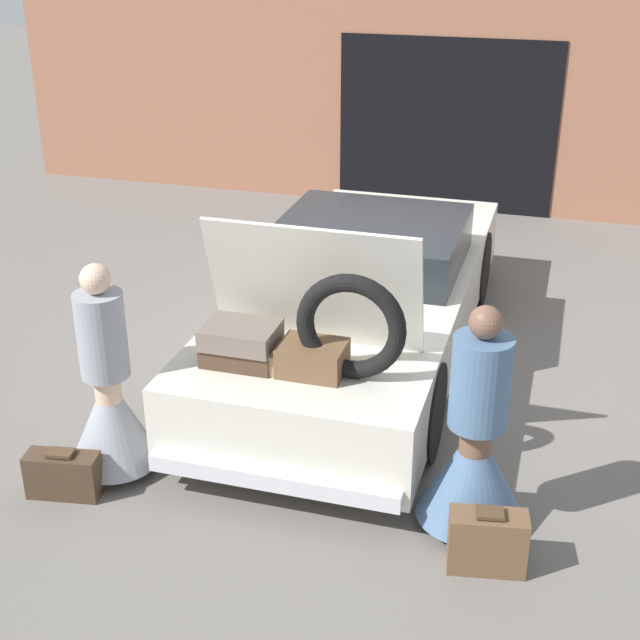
{
  "coord_description": "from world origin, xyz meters",
  "views": [
    {
      "loc": [
        1.65,
        -6.93,
        3.68
      ],
      "look_at": [
        0.0,
        -1.3,
        0.94
      ],
      "focal_mm": 50.0,
      "sensor_mm": 36.0,
      "label": 1
    }
  ],
  "objects_px": {
    "person_right": "(474,453)",
    "person_left": "(109,401)",
    "car": "(361,299)",
    "suitcase_beside_left_person": "(63,475)",
    "suitcase_beside_right_person": "(487,541)"
  },
  "relations": [
    {
      "from": "car",
      "to": "person_left",
      "type": "distance_m",
      "value": 2.52
    },
    {
      "from": "person_left",
      "to": "suitcase_beside_right_person",
      "type": "relative_size",
      "value": 3.17
    },
    {
      "from": "person_right",
      "to": "suitcase_beside_right_person",
      "type": "xyz_separation_m",
      "value": [
        0.16,
        -0.4,
        -0.35
      ]
    },
    {
      "from": "car",
      "to": "person_right",
      "type": "relative_size",
      "value": 3.1
    },
    {
      "from": "person_left",
      "to": "person_right",
      "type": "distance_m",
      "value": 2.51
    },
    {
      "from": "person_left",
      "to": "suitcase_beside_left_person",
      "type": "xyz_separation_m",
      "value": [
        -0.19,
        -0.38,
        -0.4
      ]
    },
    {
      "from": "car",
      "to": "suitcase_beside_left_person",
      "type": "bearing_deg",
      "value": -119.33
    },
    {
      "from": "suitcase_beside_left_person",
      "to": "suitcase_beside_right_person",
      "type": "distance_m",
      "value": 2.85
    },
    {
      "from": "car",
      "to": "person_right",
      "type": "distance_m",
      "value": 2.45
    },
    {
      "from": "car",
      "to": "person_right",
      "type": "bearing_deg",
      "value": -59.2
    },
    {
      "from": "person_right",
      "to": "suitcase_beside_left_person",
      "type": "xyz_separation_m",
      "value": [
        -2.7,
        -0.46,
        -0.39
      ]
    },
    {
      "from": "person_left",
      "to": "suitcase_beside_right_person",
      "type": "height_order",
      "value": "person_left"
    },
    {
      "from": "person_left",
      "to": "person_right",
      "type": "bearing_deg",
      "value": 86.0
    },
    {
      "from": "car",
      "to": "person_left",
      "type": "xyz_separation_m",
      "value": [
        -1.26,
        -2.19,
        -0.01
      ]
    },
    {
      "from": "person_right",
      "to": "person_left",
      "type": "bearing_deg",
      "value": 78.25
    }
  ]
}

